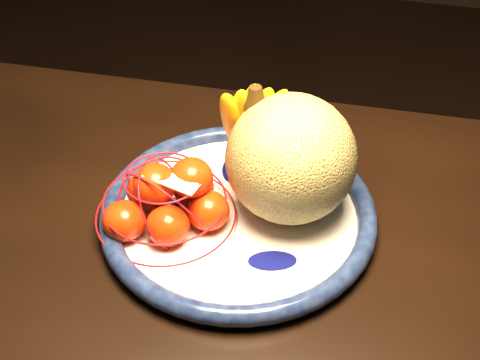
% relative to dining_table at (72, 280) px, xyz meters
% --- Properties ---
extents(dining_table, '(1.41, 0.87, 0.70)m').
position_rel_dining_table_xyz_m(dining_table, '(0.00, 0.00, 0.00)').
color(dining_table, black).
rests_on(dining_table, ground).
extents(fruit_bowl, '(0.39, 0.39, 0.03)m').
position_rel_dining_table_xyz_m(fruit_bowl, '(0.22, 0.10, 0.09)').
color(fruit_bowl, white).
rests_on(fruit_bowl, dining_table).
extents(cantaloupe, '(0.18, 0.18, 0.18)m').
position_rel_dining_table_xyz_m(cantaloupe, '(0.29, 0.13, 0.18)').
color(cantaloupe, olive).
rests_on(cantaloupe, fruit_bowl).
extents(banana_bunch, '(0.12, 0.12, 0.19)m').
position_rel_dining_table_xyz_m(banana_bunch, '(0.22, 0.19, 0.18)').
color(banana_bunch, '#FFC800').
rests_on(banana_bunch, fruit_bowl).
extents(mandarin_bag, '(0.24, 0.24, 0.12)m').
position_rel_dining_table_xyz_m(mandarin_bag, '(0.13, 0.07, 0.13)').
color(mandarin_bag, red).
rests_on(mandarin_bag, fruit_bowl).
extents(price_tag, '(0.08, 0.04, 0.01)m').
position_rel_dining_table_xyz_m(price_tag, '(0.14, 0.05, 0.17)').
color(price_tag, white).
rests_on(price_tag, mandarin_bag).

